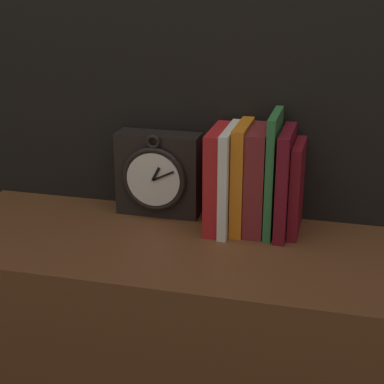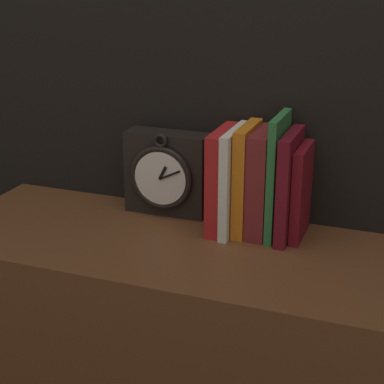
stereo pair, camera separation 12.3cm
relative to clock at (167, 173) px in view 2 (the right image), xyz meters
The scene contains 8 objects.
clock is the anchor object (origin of this frame).
book_slot0_red 0.15m from the clock, 14.08° to the right, with size 0.03×0.14×0.21m.
book_slot1_white 0.17m from the clock, 13.26° to the right, with size 0.02×0.15×0.22m.
book_slot2_orange 0.19m from the clock, ahead, with size 0.02×0.13×0.22m.
book_slot3_maroon 0.23m from the clock, ahead, with size 0.04×0.13×0.22m.
book_slot4_green 0.26m from the clock, ahead, with size 0.02×0.13×0.25m.
book_slot5_maroon 0.28m from the clock, ahead, with size 0.02×0.14×0.22m.
book_slot6_maroon 0.30m from the clock, ahead, with size 0.02×0.12×0.19m.
Camera 2 is at (0.40, -1.08, 1.33)m, focal length 60.00 mm.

